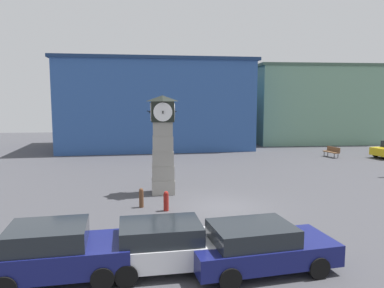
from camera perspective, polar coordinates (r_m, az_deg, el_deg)
The scene contains 10 objects.
ground_plane at distance 18.08m, azimuth 4.60°, elevation -9.58°, with size 82.27×82.27×0.00m, color #424247.
clock_tower at distance 20.17m, azimuth -4.48°, elevation -0.07°, with size 1.59×1.66×5.30m.
bollard_near_tower at distance 18.05m, azimuth -7.73°, elevation -8.10°, with size 0.21×0.21×0.93m.
bollard_mid_row at distance 17.40m, azimuth -3.97°, elevation -8.63°, with size 0.24×0.24×0.93m.
car_navy_sedan at distance 11.78m, azimuth -19.97°, elevation -15.13°, with size 4.10×2.34×1.58m.
car_near_tower at distance 11.74m, azimuth -3.63°, elevation -15.07°, with size 4.50×2.23×1.45m.
car_by_building at distance 11.81m, azimuth 10.16°, elevation -15.07°, with size 4.57×2.52×1.43m.
bench at distance 35.01m, azimuth 20.54°, elevation -1.03°, with size 0.89×1.68×0.90m.
warehouse_blue_far at distance 40.07m, azimuth -5.68°, elevation 6.05°, with size 19.85×12.28×8.98m.
storefront_low_left at distance 46.09m, azimuth 18.66°, elevation 5.76°, with size 15.54×7.55×8.85m.
Camera 1 is at (-3.38, -17.00, 5.16)m, focal length 35.00 mm.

